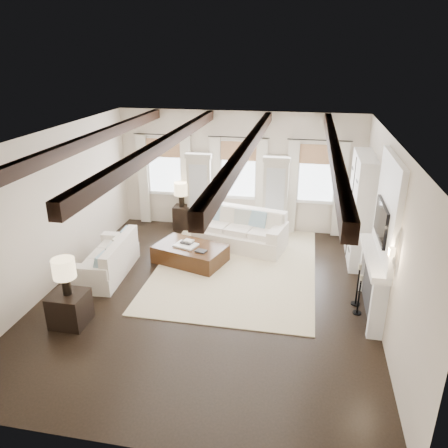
% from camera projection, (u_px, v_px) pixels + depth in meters
% --- Properties ---
extents(ground, '(7.50, 7.50, 0.00)m').
position_uv_depth(ground, '(209.00, 295.00, 8.86)').
color(ground, black).
rests_on(ground, ground).
extents(room_shell, '(6.54, 7.54, 3.22)m').
position_uv_depth(room_shell, '(253.00, 196.00, 8.84)').
color(room_shell, beige).
rests_on(room_shell, ground).
extents(area_rug, '(3.55, 4.75, 0.02)m').
position_uv_depth(area_rug, '(236.00, 267.00, 10.01)').
color(area_rug, beige).
rests_on(area_rug, ground).
extents(sofa_back, '(2.39, 1.48, 0.95)m').
position_uv_depth(sofa_back, '(241.00, 232.00, 10.95)').
color(sofa_back, white).
rests_on(sofa_back, ground).
extents(sofa_left, '(0.98, 1.97, 0.83)m').
position_uv_depth(sofa_left, '(109.00, 260.00, 9.59)').
color(sofa_left, white).
rests_on(sofa_left, ground).
extents(ottoman, '(1.80, 1.40, 0.41)m').
position_uv_depth(ottoman, '(190.00, 254.00, 10.19)').
color(ottoman, black).
rests_on(ottoman, ground).
extents(tray, '(0.59, 0.51, 0.04)m').
position_uv_depth(tray, '(186.00, 245.00, 10.09)').
color(tray, white).
rests_on(tray, ottoman).
extents(book_lower, '(0.31, 0.27, 0.04)m').
position_uv_depth(book_lower, '(187.00, 242.00, 10.15)').
color(book_lower, '#262628').
rests_on(book_lower, tray).
extents(book_upper, '(0.26, 0.23, 0.03)m').
position_uv_depth(book_upper, '(189.00, 241.00, 10.14)').
color(book_upper, beige).
rests_on(book_upper, book_lower).
extents(book_loose, '(0.28, 0.24, 0.03)m').
position_uv_depth(book_loose, '(201.00, 251.00, 9.81)').
color(book_loose, '#262628').
rests_on(book_loose, ottoman).
extents(side_table_front, '(0.61, 0.61, 0.61)m').
position_uv_depth(side_table_front, '(70.00, 309.00, 7.85)').
color(side_table_front, black).
rests_on(side_table_front, ground).
extents(lamp_front, '(0.40, 0.40, 0.69)m').
position_uv_depth(lamp_front, '(64.00, 271.00, 7.56)').
color(lamp_front, black).
rests_on(lamp_front, side_table_front).
extents(side_table_back, '(0.43, 0.43, 0.65)m').
position_uv_depth(side_table_back, '(182.00, 217.00, 12.09)').
color(side_table_back, black).
rests_on(side_table_back, ground).
extents(lamp_back, '(0.39, 0.39, 0.67)m').
position_uv_depth(lamp_back, '(181.00, 190.00, 11.80)').
color(lamp_back, black).
rests_on(lamp_back, side_table_back).
extents(candlestick_near, '(0.16, 0.16, 0.81)m').
position_uv_depth(candlestick_near, '(359.00, 298.00, 8.13)').
color(candlestick_near, black).
rests_on(candlestick_near, ground).
extents(candlestick_far, '(0.18, 0.18, 0.88)m').
position_uv_depth(candlestick_far, '(357.00, 288.00, 8.42)').
color(candlestick_far, black).
rests_on(candlestick_far, ground).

